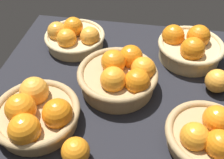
# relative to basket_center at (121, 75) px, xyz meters

# --- Properties ---
(market_tray) EXTENTS (0.84, 0.72, 0.03)m
(market_tray) POSITION_rel_basket_center_xyz_m (-0.01, -0.02, -0.07)
(market_tray) COLOR black
(market_tray) RESTS_ON ground
(basket_center) EXTENTS (0.24, 0.24, 0.12)m
(basket_center) POSITION_rel_basket_center_xyz_m (0.00, 0.00, 0.00)
(basket_center) COLOR tan
(basket_center) RESTS_ON market_tray
(basket_far_right) EXTENTS (0.24, 0.24, 0.11)m
(basket_far_right) POSITION_rel_basket_center_xyz_m (0.20, 0.18, -0.01)
(basket_far_right) COLOR tan
(basket_far_right) RESTS_ON market_tray
(basket_far_left) EXTENTS (0.22, 0.22, 0.10)m
(basket_far_left) POSITION_rel_basket_center_xyz_m (-0.24, 0.17, -0.01)
(basket_far_left) COLOR tan
(basket_far_left) RESTS_ON market_tray
(basket_near_left) EXTENTS (0.23, 0.23, 0.12)m
(basket_near_left) POSITION_rel_basket_center_xyz_m (-0.21, -0.18, -0.00)
(basket_near_left) COLOR tan
(basket_near_left) RESTS_ON market_tray
(basket_near_right) EXTENTS (0.22, 0.22, 0.11)m
(basket_near_right) POSITION_rel_basket_center_xyz_m (0.20, -0.19, -0.01)
(basket_near_right) COLOR tan
(basket_near_right) RESTS_ON market_tray
(loose_orange_front_gap) EXTENTS (0.07, 0.07, 0.07)m
(loose_orange_front_gap) POSITION_rel_basket_center_xyz_m (0.07, 0.26, -0.02)
(loose_orange_front_gap) COLOR orange
(loose_orange_front_gap) RESTS_ON market_tray
(loose_orange_back_gap) EXTENTS (0.07, 0.07, 0.07)m
(loose_orange_back_gap) POSITION_rel_basket_center_xyz_m (-0.29, -0.04, -0.01)
(loose_orange_back_gap) COLOR #F49E33
(loose_orange_back_gap) RESTS_ON market_tray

